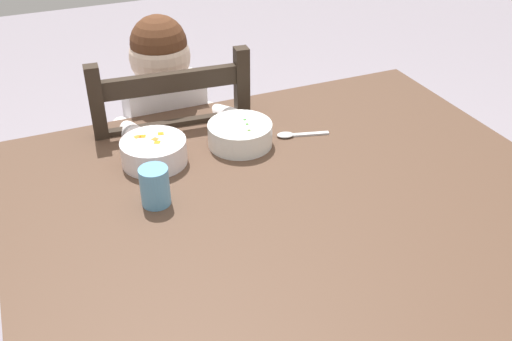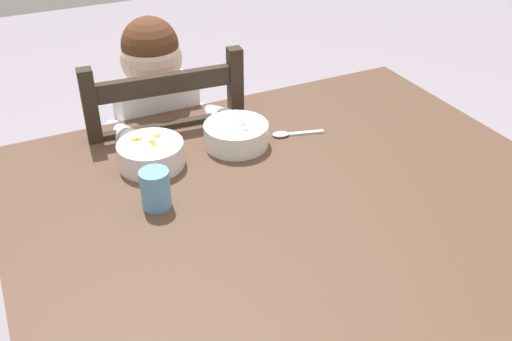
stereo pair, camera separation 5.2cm
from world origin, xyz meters
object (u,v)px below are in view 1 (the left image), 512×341
object	(u,v)px
child_figure	(169,128)
bowl_of_carrots	(154,151)
spoon	(293,135)
dining_table	(299,236)
dining_chair	(172,180)
bowl_of_peas	(240,134)
drinking_cup	(155,186)

from	to	relation	value
child_figure	bowl_of_carrots	world-z (taller)	child_figure
child_figure	spoon	world-z (taller)	child_figure
dining_table	dining_chair	distance (m)	0.63
bowl_of_peas	dining_chair	bearing A→B (deg)	110.81
drinking_cup	child_figure	bearing A→B (deg)	71.84
dining_table	spoon	distance (m)	0.31
child_figure	bowl_of_peas	bearing A→B (deg)	-69.35
dining_chair	bowl_of_carrots	bearing A→B (deg)	-109.46
child_figure	drinking_cup	xyz separation A→B (m)	(-0.15, -0.46, 0.12)
child_figure	spoon	distance (m)	0.41
dining_table	bowl_of_carrots	bearing A→B (deg)	130.88
bowl_of_carrots	spoon	bearing A→B (deg)	-2.36
bowl_of_peas	bowl_of_carrots	distance (m)	0.22
bowl_of_carrots	drinking_cup	world-z (taller)	drinking_cup
child_figure	spoon	xyz separation A→B (m)	(0.25, -0.31, 0.08)
dining_table	bowl_of_peas	size ratio (longest dim) A/B	7.59
bowl_of_peas	spoon	xyz separation A→B (m)	(0.14, -0.01, -0.03)
bowl_of_carrots	spoon	world-z (taller)	bowl_of_carrots
spoon	drinking_cup	world-z (taller)	drinking_cup
dining_chair	child_figure	xyz separation A→B (m)	(0.00, -0.01, 0.19)
spoon	bowl_of_peas	bearing A→B (deg)	174.03
bowl_of_peas	dining_table	bearing A→B (deg)	-84.57
dining_table	drinking_cup	xyz separation A→B (m)	(-0.29, 0.12, 0.14)
dining_table	bowl_of_peas	distance (m)	0.31
dining_chair	drinking_cup	bearing A→B (deg)	-107.42
child_figure	dining_table	bearing A→B (deg)	-76.64
child_figure	bowl_of_carrots	xyz separation A→B (m)	(-0.11, -0.29, 0.11)
dining_table	drinking_cup	size ratio (longest dim) A/B	14.03
bowl_of_peas	spoon	bearing A→B (deg)	-5.97
child_figure	bowl_of_carrots	distance (m)	0.33
bowl_of_carrots	drinking_cup	bearing A→B (deg)	-103.56
drinking_cup	dining_chair	bearing A→B (deg)	72.58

